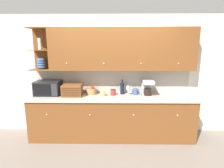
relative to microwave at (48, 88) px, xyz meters
The scene contains 14 objects.
ground_plane 1.75m from the microwave, ahead, with size 24.00×24.00×0.00m, color slate.
wall_back 1.41m from the microwave, 10.51° to the left, with size 5.80×0.06×2.60m.
counter_unit 1.50m from the microwave, ahead, with size 3.42×0.67×0.92m.
backsplash_panel 1.39m from the microwave, ahead, with size 3.40×0.01×0.53m.
upper_cabinets 1.73m from the microwave, ahead, with size 3.40×0.36×0.86m.
microwave is the anchor object (origin of this frame).
bread_box 0.55m from the microwave, ahead, with size 0.40×0.29×0.24m.
fruit_basket 0.92m from the microwave, ahead, with size 0.24×0.24×0.19m.
mug 1.20m from the microwave, ahead, with size 0.09×0.08×0.11m.
storage_canister 1.39m from the microwave, ahead, with size 0.12×0.12×0.12m.
wine_bottle 1.59m from the microwave, ahead, with size 0.09×0.09×0.32m.
wine_glass 1.71m from the microwave, ahead, with size 0.08×0.08×0.21m.
bowl_stack_on_counter 1.88m from the microwave, ahead, with size 0.16×0.16×0.12m.
coffee_maker 2.11m from the microwave, ahead, with size 0.22×0.26×0.34m.
Camera 1 is at (0.05, -3.84, 1.92)m, focal length 28.00 mm.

